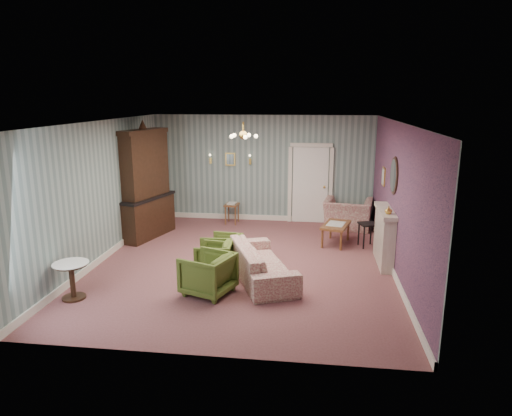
# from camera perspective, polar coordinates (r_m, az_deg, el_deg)

# --- Properties ---
(floor) EXTENTS (7.00, 7.00, 0.00)m
(floor) POSITION_cam_1_polar(r_m,az_deg,el_deg) (9.57, -1.50, -6.94)
(floor) COLOR brown
(floor) RESTS_ON ground
(ceiling) EXTENTS (7.00, 7.00, 0.00)m
(ceiling) POSITION_cam_1_polar(r_m,az_deg,el_deg) (8.97, -1.62, 10.67)
(ceiling) COLOR white
(ceiling) RESTS_ON ground
(wall_back) EXTENTS (6.00, 0.00, 6.00)m
(wall_back) POSITION_cam_1_polar(r_m,az_deg,el_deg) (12.57, 0.87, 4.91)
(wall_back) COLOR slate
(wall_back) RESTS_ON ground
(wall_front) EXTENTS (6.00, 0.00, 6.00)m
(wall_front) POSITION_cam_1_polar(r_m,az_deg,el_deg) (5.85, -6.78, -5.63)
(wall_front) COLOR slate
(wall_front) RESTS_ON ground
(wall_left) EXTENTS (0.00, 7.00, 7.00)m
(wall_left) POSITION_cam_1_polar(r_m,az_deg,el_deg) (10.06, -18.72, 1.94)
(wall_left) COLOR slate
(wall_left) RESTS_ON ground
(wall_right) EXTENTS (0.00, 7.00, 7.00)m
(wall_right) POSITION_cam_1_polar(r_m,az_deg,el_deg) (9.20, 17.24, 1.01)
(wall_right) COLOR slate
(wall_right) RESTS_ON ground
(wall_right_floral) EXTENTS (0.00, 7.00, 7.00)m
(wall_right_floral) POSITION_cam_1_polar(r_m,az_deg,el_deg) (9.20, 17.15, 1.01)
(wall_right_floral) COLOR #A15069
(wall_right_floral) RESTS_ON ground
(door) EXTENTS (1.12, 0.12, 2.16)m
(door) POSITION_cam_1_polar(r_m,az_deg,el_deg) (12.52, 6.77, 3.06)
(door) COLOR white
(door) RESTS_ON floor
(olive_chair_a) EXTENTS (0.96, 0.99, 0.81)m
(olive_chair_a) POSITION_cam_1_polar(r_m,az_deg,el_deg) (8.10, -6.02, -7.91)
(olive_chair_a) COLOR #4A5C20
(olive_chair_a) RESTS_ON floor
(olive_chair_b) EXTENTS (0.67, 0.71, 0.70)m
(olive_chair_b) POSITION_cam_1_polar(r_m,az_deg,el_deg) (9.02, -5.26, -5.94)
(olive_chair_b) COLOR #4A5C20
(olive_chair_b) RESTS_ON floor
(olive_chair_c) EXTENTS (0.68, 0.72, 0.67)m
(olive_chair_c) POSITION_cam_1_polar(r_m,az_deg,el_deg) (9.49, -4.02, -5.00)
(olive_chair_c) COLOR #4A5C20
(olive_chair_c) RESTS_ON floor
(sofa_chintz) EXTENTS (1.42, 2.31, 0.87)m
(sofa_chintz) POSITION_cam_1_polar(r_m,az_deg,el_deg) (8.70, 0.68, -6.05)
(sofa_chintz) COLOR brown
(sofa_chintz) RESTS_ON floor
(wingback_chair) EXTENTS (1.31, 0.96, 1.05)m
(wingback_chair) POSITION_cam_1_polar(r_m,az_deg,el_deg) (12.16, 11.40, -0.11)
(wingback_chair) COLOR brown
(wingback_chair) RESTS_ON floor
(dresser) EXTENTS (1.02, 1.77, 2.79)m
(dresser) POSITION_cam_1_polar(r_m,az_deg,el_deg) (11.37, -13.64, 3.30)
(dresser) COLOR black
(dresser) RESTS_ON floor
(fireplace) EXTENTS (0.30, 1.40, 1.16)m
(fireplace) POSITION_cam_1_polar(r_m,az_deg,el_deg) (9.78, 15.69, -3.43)
(fireplace) COLOR beige
(fireplace) RESTS_ON floor
(mantel_vase) EXTENTS (0.15, 0.15, 0.15)m
(mantel_vase) POSITION_cam_1_polar(r_m,az_deg,el_deg) (9.22, 16.17, -0.27)
(mantel_vase) COLOR gold
(mantel_vase) RESTS_ON fireplace
(oval_mirror) EXTENTS (0.04, 0.76, 0.84)m
(oval_mirror) POSITION_cam_1_polar(r_m,az_deg,el_deg) (9.51, 16.78, 3.90)
(oval_mirror) COLOR white
(oval_mirror) RESTS_ON wall_right
(framed_print) EXTENTS (0.04, 0.34, 0.42)m
(framed_print) POSITION_cam_1_polar(r_m,az_deg,el_deg) (10.87, 15.61, 3.81)
(framed_print) COLOR gold
(framed_print) RESTS_ON wall_right
(coffee_table) EXTENTS (0.77, 1.07, 0.49)m
(coffee_table) POSITION_cam_1_polar(r_m,az_deg,el_deg) (10.89, 9.88, -3.19)
(coffee_table) COLOR brown
(coffee_table) RESTS_ON floor
(side_table_black) EXTENTS (0.47, 0.47, 0.56)m
(side_table_black) POSITION_cam_1_polar(r_m,az_deg,el_deg) (10.82, 13.71, -3.29)
(side_table_black) COLOR black
(side_table_black) RESTS_ON floor
(pedestal_table) EXTENTS (0.70, 0.70, 0.65)m
(pedestal_table) POSITION_cam_1_polar(r_m,az_deg,el_deg) (8.49, -21.91, -8.40)
(pedestal_table) COLOR black
(pedestal_table) RESTS_ON floor
(nesting_table) EXTENTS (0.38, 0.47, 0.59)m
(nesting_table) POSITION_cam_1_polar(r_m,az_deg,el_deg) (12.48, -3.01, -0.59)
(nesting_table) COLOR brown
(nesting_table) RESTS_ON floor
(gilt_mirror_back) EXTENTS (0.28, 0.06, 0.36)m
(gilt_mirror_back) POSITION_cam_1_polar(r_m,az_deg,el_deg) (12.63, -3.23, 6.08)
(gilt_mirror_back) COLOR gold
(gilt_mirror_back) RESTS_ON wall_back
(sconce_left) EXTENTS (0.16, 0.12, 0.30)m
(sconce_left) POSITION_cam_1_polar(r_m,az_deg,el_deg) (12.72, -5.70, 6.09)
(sconce_left) COLOR gold
(sconce_left) RESTS_ON wall_back
(sconce_right) EXTENTS (0.16, 0.12, 0.30)m
(sconce_right) POSITION_cam_1_polar(r_m,az_deg,el_deg) (12.52, -0.76, 6.03)
(sconce_right) COLOR gold
(sconce_right) RESTS_ON wall_back
(chandelier) EXTENTS (0.56, 0.56, 0.36)m
(chandelier) POSITION_cam_1_polar(r_m,az_deg,el_deg) (8.99, -1.60, 8.95)
(chandelier) COLOR gold
(chandelier) RESTS_ON ceiling
(burgundy_cushion) EXTENTS (0.41, 0.28, 0.39)m
(burgundy_cushion) POSITION_cam_1_polar(r_m,az_deg,el_deg) (12.03, 11.20, -0.48)
(burgundy_cushion) COLOR #5C1719
(burgundy_cushion) RESTS_ON wingback_chair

